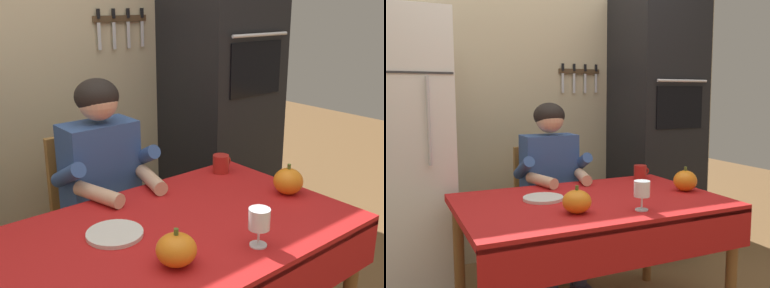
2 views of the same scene
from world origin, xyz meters
The scene contains 11 objects.
back_wall_assembly centered at (0.05, 1.35, 1.30)m, with size 3.70×0.13×2.60m.
refrigerator centered at (-0.95, 0.96, 0.90)m, with size 0.68×0.71×1.80m.
wall_oven centered at (1.05, 1.00, 1.05)m, with size 0.60×0.64×2.10m.
dining_table centered at (0.00, 0.08, 0.66)m, with size 1.40×0.90×0.74m.
chair_behind_person centered at (0.01, 0.87, 0.51)m, with size 0.40×0.40×0.93m.
seated_person centered at (0.01, 0.68, 0.74)m, with size 0.47×0.55×1.25m.
coffee_mug centered at (0.54, 0.44, 0.79)m, with size 0.11×0.08×0.09m.
wine_glass centered at (0.13, -0.20, 0.84)m, with size 0.08×0.08×0.15m.
pumpkin_large centered at (-0.18, -0.11, 0.80)m, with size 0.14×0.14×0.13m.
pumpkin_medium centered at (0.59, 0.04, 0.80)m, with size 0.14×0.14×0.14m.
serving_tray centered at (-0.24, 0.19, 0.75)m, with size 0.22×0.22×0.02m, color silver.
Camera 2 is at (-0.99, -1.89, 1.30)m, focal length 39.51 mm.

